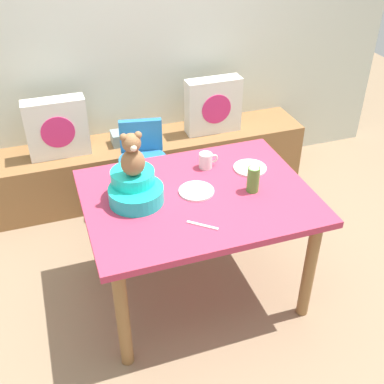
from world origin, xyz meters
The scene contains 16 objects.
ground_plane centered at (0.00, 0.00, 0.00)m, with size 8.00×8.00×0.00m, color #8C7256.
back_wall centered at (0.00, 1.50, 1.30)m, with size 4.40×0.10×2.60m, color silver.
window_bench centered at (0.00, 1.23, 0.23)m, with size 2.60×0.44×0.46m, color olive.
pillow_floral_left centered at (-0.66, 1.21, 0.68)m, with size 0.44×0.15×0.44m.
pillow_floral_right centered at (0.56, 1.21, 0.68)m, with size 0.44×0.15×0.44m.
book_stack centered at (-0.17, 1.23, 0.51)m, with size 0.20×0.14×0.10m, color gray.
dining_table centered at (0.00, 0.00, 0.64)m, with size 1.26×0.96×0.74m.
highchair centered at (-0.13, 0.79, 0.52)m, with size 0.38×0.49×0.79m.
infant_seat_teal centered at (-0.34, 0.06, 0.81)m, with size 0.30×0.33×0.16m.
teddy_bear centered at (-0.34, 0.06, 1.02)m, with size 0.13×0.12×0.25m.
ketchup_bottle centered at (0.30, -0.06, 0.83)m, with size 0.07×0.07×0.18m.
coffee_mug centered at (0.14, 0.26, 0.79)m, with size 0.12×0.08×0.09m.
dinner_plate_near centered at (0.00, 0.02, 0.75)m, with size 0.20×0.20×0.01m, color white.
dinner_plate_far centered at (0.39, 0.15, 0.75)m, with size 0.20×0.20×0.01m, color white.
cell_phone centered at (-0.27, 0.32, 0.74)m, with size 0.07×0.14×0.01m, color black.
table_fork centered at (-0.07, -0.28, 0.74)m, with size 0.02×0.17×0.01m, color silver.
Camera 1 is at (-0.74, -2.08, 2.26)m, focal length 44.94 mm.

